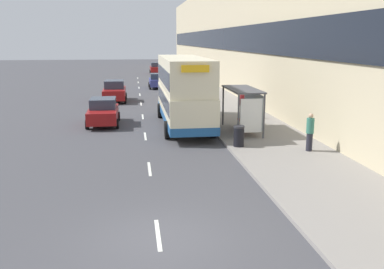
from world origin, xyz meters
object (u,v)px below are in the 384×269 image
Objects in this scene: car_1 at (103,112)px; car_2 at (157,81)px; bus_shelter at (247,102)px; car_3 at (156,68)px; double_decker_bus_near at (184,91)px; car_0 at (114,91)px; pedestrian_at_shelter at (310,132)px; litter_bin at (239,136)px; pedestrian_1 at (242,105)px.

car_1 is 1.09× the size of car_2.
bus_shelter reaches higher than car_3.
car_0 is at bearing 111.41° from double_decker_bus_near.
bus_shelter is 9.34m from car_1.
car_3 is at bearing 93.34° from bus_shelter.
pedestrian_at_shelter reaches higher than litter_bin.
car_0 is at bearing -99.75° from car_3.
car_0 is 1.07× the size of car_3.
car_1 is at bearing -177.58° from pedestrian_1.
litter_bin is at bearing 134.10° from car_1.
car_1 is 1.04× the size of car_3.
pedestrian_at_shelter reaches higher than car_1.
car_2 is 2.16× the size of pedestrian_1.
car_0 reaches higher than litter_bin.
pedestrian_1 is at bearing -77.16° from car_2.
car_0 is (-8.05, 14.81, -0.97)m from bus_shelter.
car_2 is at bearing -102.57° from car_1.
double_decker_bus_near reaches higher than car_0.
pedestrian_1 is (9.24, 0.39, 0.22)m from car_1.
double_decker_bus_near is 5.42m from car_1.
pedestrian_1 is at bearing -177.58° from car_1.
car_3 is (1.02, 21.23, 0.05)m from car_2.
pedestrian_at_shelter is (5.21, -7.21, -1.21)m from double_decker_bus_near.
litter_bin is (6.83, -18.02, -0.23)m from car_0.
car_3 is at bearing 95.19° from pedestrian_at_shelter.
pedestrian_1 is 1.71× the size of litter_bin.
pedestrian_at_shelter is 9.08m from pedestrian_1.
pedestrian_1 is at bearing 74.52° from litter_bin.
car_3 is at bearing 91.70° from litter_bin.
bus_shelter is at bearing -81.49° from car_2.
car_0 is 2.43× the size of pedestrian_1.
car_0 is 31.67m from car_3.
car_3 is at bearing 87.24° from car_2.
pedestrian_1 is (8.96, -10.31, 0.16)m from car_0.
car_0 reaches higher than car_3.
car_2 is at bearing -92.76° from car_3.
car_1 is at bearing 153.70° from bus_shelter.
car_3 reaches higher than car_1.
car_0 is 10.89m from car_2.
double_decker_bus_near reaches higher than car_2.
pedestrian_1 is (4.63, -20.30, 0.23)m from car_2.
double_decker_bus_near is 22.16m from car_2.
bus_shelter is at bearing 118.52° from car_0.
pedestrian_1 reaches higher than car_0.
pedestrian_1 reaches higher than litter_bin.
car_0 is at bearing -113.47° from car_2.
bus_shelter is 46.11m from car_3.
car_1 is 2.35× the size of pedestrian_1.
car_0 is 13.66m from pedestrian_1.
pedestrian_1 is (4.21, 1.81, -1.22)m from double_decker_bus_near.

